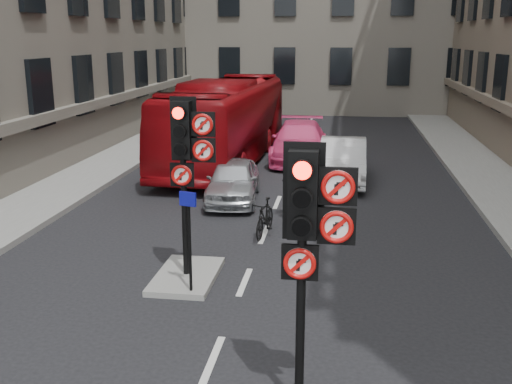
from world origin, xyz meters
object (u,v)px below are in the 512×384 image
(motorcycle, at_px, (265,218))
(info_sign, at_px, (189,228))
(motorcyclist, at_px, (292,190))
(signal_near, at_px, (309,223))
(signal_far, at_px, (187,149))
(car_silver, at_px, (233,180))
(car_pink, at_px, (299,141))
(car_white, at_px, (343,161))
(bus_red, at_px, (226,121))

(motorcycle, xyz_separation_m, info_sign, (-0.92, -3.79, 0.93))
(motorcyclist, xyz_separation_m, info_sign, (-1.47, -5.30, 0.57))
(signal_near, relative_size, motorcyclist, 2.22)
(signal_far, bearing_deg, car_silver, 92.11)
(signal_far, relative_size, car_pink, 0.69)
(signal_near, distance_m, car_white, 13.09)
(signal_far, xyz_separation_m, info_sign, (0.21, -0.81, -1.32))
(bus_red, xyz_separation_m, motorcyclist, (3.20, -7.18, -0.79))
(signal_near, distance_m, motorcyclist, 8.72)
(signal_far, relative_size, car_silver, 0.97)
(signal_near, relative_size, signal_far, 1.00)
(car_white, height_order, motorcyclist, motorcyclist)
(signal_far, height_order, car_silver, signal_far)
(car_silver, xyz_separation_m, car_pink, (1.50, 6.28, 0.13))
(car_silver, height_order, motorcyclist, motorcyclist)
(info_sign, bearing_deg, car_pink, 100.25)
(car_silver, xyz_separation_m, motorcycle, (1.36, -3.05, -0.17))
(signal_near, bearing_deg, car_silver, 105.72)
(car_white, height_order, bus_red, bus_red)
(car_silver, bearing_deg, signal_near, -79.39)
(bus_red, bearing_deg, motorcyclist, -63.53)
(signal_far, relative_size, motorcycle, 2.38)
(car_silver, distance_m, info_sign, 6.89)
(car_silver, xyz_separation_m, bus_red, (-1.29, 5.64, 0.98))
(signal_near, xyz_separation_m, motorcyclist, (-0.92, 8.49, -1.78))
(signal_near, distance_m, signal_far, 4.77)
(car_silver, bearing_deg, motorcycle, -71.11)
(signal_far, relative_size, bus_red, 0.31)
(bus_red, xyz_separation_m, motorcycle, (2.65, -8.69, -1.15))
(signal_far, bearing_deg, motorcycle, 69.14)
(car_silver, height_order, motorcycle, car_silver)
(car_silver, height_order, car_pink, car_pink)
(signal_far, height_order, car_pink, signal_far)
(signal_near, height_order, car_silver, signal_near)
(signal_near, relative_size, info_sign, 1.83)
(car_white, xyz_separation_m, motorcyclist, (-1.32, -4.46, 0.09))
(motorcycle, bearing_deg, motorcyclist, 77.82)
(car_white, xyz_separation_m, info_sign, (-2.79, -9.76, 0.66))
(car_silver, relative_size, car_pink, 0.71)
(motorcyclist, distance_m, info_sign, 5.53)
(car_pink, distance_m, bus_red, 2.99)
(signal_far, distance_m, car_silver, 6.38)
(car_pink, bearing_deg, info_sign, -96.31)
(signal_near, xyz_separation_m, info_sign, (-2.39, 3.19, -1.20))
(car_pink, distance_m, motorcycle, 9.33)
(car_silver, xyz_separation_m, info_sign, (0.44, -6.84, 0.75))
(signal_far, distance_m, motorcycle, 3.90)
(signal_near, xyz_separation_m, car_pink, (-1.32, 16.31, -1.83))
(car_silver, bearing_deg, car_pink, 71.44)
(signal_far, height_order, car_white, signal_far)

